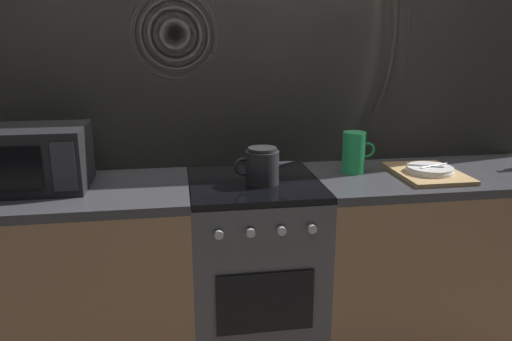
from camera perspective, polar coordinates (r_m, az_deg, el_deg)
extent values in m
cube|color=#B2AD9E|center=(2.51, -1.37, 7.49)|extent=(3.60, 0.05, 2.40)
cube|color=silver|center=(2.48, -1.30, 7.41)|extent=(3.58, 0.01, 2.39)
cube|color=#997251|center=(2.48, -21.78, -12.58)|extent=(1.20, 0.60, 0.86)
cube|color=#38383D|center=(2.31, -22.90, -2.62)|extent=(1.20, 0.60, 0.04)
cube|color=#4C4C51|center=(2.43, -0.20, -11.79)|extent=(0.60, 0.60, 0.87)
cube|color=black|center=(2.26, -0.21, -1.60)|extent=(0.59, 0.59, 0.03)
cube|color=black|center=(2.16, 1.09, -15.10)|extent=(0.42, 0.01, 0.28)
cylinder|color=#B7B7BC|center=(1.98, -4.32, -7.45)|extent=(0.04, 0.02, 0.04)
cylinder|color=#B7B7BC|center=(1.99, -0.63, -7.24)|extent=(0.04, 0.02, 0.04)
cylinder|color=#B7B7BC|center=(2.01, 3.00, -7.01)|extent=(0.04, 0.02, 0.04)
cylinder|color=#B7B7BC|center=(2.04, 6.54, -6.76)|extent=(0.04, 0.02, 0.04)
cube|color=#997251|center=(2.71, 19.28, -9.86)|extent=(1.20, 0.60, 0.86)
cube|color=#38383D|center=(2.55, 20.18, -0.67)|extent=(1.20, 0.60, 0.04)
cube|color=black|center=(2.33, -24.52, 1.33)|extent=(0.46, 0.34, 0.27)
cube|color=black|center=(2.19, -27.06, 0.15)|extent=(0.28, 0.01, 0.17)
cube|color=#333338|center=(2.13, -21.41, 0.41)|extent=(0.09, 0.01, 0.21)
cylinder|color=#262628|center=(2.20, 0.73, 0.36)|extent=(0.15, 0.15, 0.15)
cylinder|color=#262628|center=(2.18, 0.74, 2.47)|extent=(0.13, 0.13, 0.02)
cone|color=#262628|center=(2.22, 3.54, 0.85)|extent=(0.10, 0.04, 0.05)
torus|color=#262628|center=(2.19, -1.46, 0.46)|extent=(0.08, 0.01, 0.08)
cylinder|color=green|center=(2.42, 11.28, 2.07)|extent=(0.11, 0.11, 0.20)
torus|color=green|center=(2.44, 12.77, 2.35)|extent=(0.08, 0.01, 0.08)
cube|color=tan|center=(2.49, 19.25, -0.29)|extent=(0.30, 0.40, 0.02)
cylinder|color=white|center=(2.46, 19.50, -0.04)|extent=(0.22, 0.22, 0.01)
cylinder|color=white|center=(2.46, 19.53, 0.27)|extent=(0.21, 0.21, 0.01)
cylinder|color=silver|center=(2.47, 19.96, 0.54)|extent=(0.16, 0.07, 0.01)
cube|color=silver|center=(2.46, 19.03, 0.56)|extent=(0.16, 0.09, 0.00)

